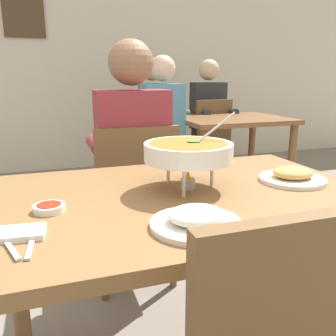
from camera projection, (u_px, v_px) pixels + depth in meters
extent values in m
cube|color=beige|center=(76.00, 45.00, 4.28)|extent=(10.00, 0.10, 3.00)
cube|color=#4C3823|center=(23.00, 11.00, 3.97)|extent=(0.44, 0.03, 0.56)
cube|color=brown|center=(182.00, 199.00, 1.19)|extent=(1.27, 0.85, 0.04)
cylinder|color=brown|center=(16.00, 275.00, 1.44)|extent=(0.07, 0.07, 0.72)
cylinder|color=brown|center=(262.00, 235.00, 1.80)|extent=(0.07, 0.07, 0.72)
cube|color=brown|center=(130.00, 205.00, 2.01)|extent=(0.44, 0.44, 0.03)
cube|color=brown|center=(138.00, 173.00, 1.76)|extent=(0.42, 0.04, 0.45)
cylinder|color=brown|center=(154.00, 225.00, 2.30)|extent=(0.04, 0.04, 0.42)
cylinder|color=brown|center=(94.00, 233.00, 2.18)|extent=(0.04, 0.04, 0.42)
cylinder|color=brown|center=(173.00, 251.00, 1.95)|extent=(0.04, 0.04, 0.42)
cylinder|color=brown|center=(103.00, 263.00, 1.83)|extent=(0.04, 0.04, 0.42)
cylinder|color=#2D2D38|center=(147.00, 235.00, 2.11)|extent=(0.10, 0.10, 0.45)
cylinder|color=#2D2D38|center=(113.00, 240.00, 2.05)|extent=(0.10, 0.10, 0.45)
cube|color=#2D2D38|center=(131.00, 193.00, 1.97)|extent=(0.32, 0.32, 0.12)
cube|color=maroon|center=(133.00, 140.00, 1.82)|extent=(0.36, 0.20, 0.50)
sphere|color=#846047|center=(131.00, 62.00, 1.72)|extent=(0.22, 0.22, 0.22)
cylinder|color=maroon|center=(152.00, 141.00, 2.06)|extent=(0.08, 0.28, 0.08)
cylinder|color=maroon|center=(96.00, 145.00, 1.96)|extent=(0.08, 0.28, 0.08)
cube|color=brown|center=(291.00, 327.00, 0.68)|extent=(0.42, 0.04, 0.45)
cylinder|color=silver|center=(212.00, 172.00, 1.25)|extent=(0.01, 0.01, 0.10)
cylinder|color=silver|center=(168.00, 170.00, 1.28)|extent=(0.01, 0.01, 0.10)
cylinder|color=silver|center=(184.00, 182.00, 1.14)|extent=(0.01, 0.01, 0.10)
torus|color=silver|center=(188.00, 160.00, 1.21)|extent=(0.21, 0.21, 0.01)
cylinder|color=#B2B2B7|center=(188.00, 184.00, 1.23)|extent=(0.05, 0.05, 0.04)
cone|color=orange|center=(188.00, 175.00, 1.22)|extent=(0.02, 0.02, 0.04)
cylinder|color=white|center=(188.00, 152.00, 1.20)|extent=(0.30, 0.30, 0.06)
cylinder|color=#AD6023|center=(188.00, 144.00, 1.20)|extent=(0.26, 0.26, 0.01)
ellipsoid|color=#388433|center=(194.00, 141.00, 1.20)|extent=(0.05, 0.03, 0.01)
cylinder|color=silver|center=(211.00, 132.00, 1.23)|extent=(0.18, 0.01, 0.13)
cylinder|color=white|center=(196.00, 224.00, 0.92)|extent=(0.24, 0.24, 0.01)
ellipsoid|color=white|center=(196.00, 215.00, 0.91)|extent=(0.15, 0.13, 0.04)
cylinder|color=white|center=(291.00, 179.00, 1.32)|extent=(0.24, 0.24, 0.01)
ellipsoid|color=tan|center=(292.00, 172.00, 1.32)|extent=(0.15, 0.13, 0.04)
cylinder|color=white|center=(49.00, 208.00, 1.03)|extent=(0.09, 0.09, 0.02)
cylinder|color=maroon|center=(49.00, 205.00, 1.02)|extent=(0.07, 0.07, 0.01)
cube|color=white|center=(19.00, 233.00, 0.86)|extent=(0.13, 0.09, 0.02)
cube|color=silver|center=(9.00, 245.00, 0.81)|extent=(0.06, 0.17, 0.01)
cube|color=silver|center=(32.00, 242.00, 0.83)|extent=(0.03, 0.17, 0.01)
cube|color=brown|center=(232.00, 120.00, 3.36)|extent=(1.00, 0.80, 0.04)
cylinder|color=brown|center=(203.00, 171.00, 3.00)|extent=(0.07, 0.07, 0.72)
cylinder|color=brown|center=(291.00, 163.00, 3.28)|extent=(0.07, 0.07, 0.72)
cylinder|color=brown|center=(176.00, 155.00, 3.62)|extent=(0.07, 0.07, 0.72)
cylinder|color=brown|center=(251.00, 149.00, 3.90)|extent=(0.07, 0.07, 0.72)
cube|color=brown|center=(164.00, 155.00, 3.26)|extent=(0.47, 0.47, 0.03)
cube|color=brown|center=(159.00, 126.00, 3.39)|extent=(0.42, 0.07, 0.45)
cylinder|color=brown|center=(149.00, 187.00, 3.09)|extent=(0.04, 0.04, 0.42)
cylinder|color=brown|center=(190.00, 183.00, 3.19)|extent=(0.04, 0.04, 0.42)
cylinder|color=brown|center=(140.00, 175.00, 3.44)|extent=(0.04, 0.04, 0.42)
cylinder|color=brown|center=(178.00, 172.00, 3.54)|extent=(0.04, 0.04, 0.42)
cube|color=brown|center=(152.00, 145.00, 3.75)|extent=(0.44, 0.44, 0.03)
cube|color=brown|center=(170.00, 121.00, 3.75)|extent=(0.04, 0.42, 0.45)
cylinder|color=brown|center=(131.00, 163.00, 3.93)|extent=(0.04, 0.04, 0.42)
cylinder|color=brown|center=(139.00, 172.00, 3.58)|extent=(0.04, 0.04, 0.42)
cylinder|color=brown|center=(164.00, 160.00, 4.04)|extent=(0.04, 0.04, 0.42)
cylinder|color=brown|center=(175.00, 168.00, 3.69)|extent=(0.04, 0.04, 0.42)
cube|color=brown|center=(204.00, 141.00, 3.95)|extent=(0.48, 0.48, 0.03)
cube|color=brown|center=(214.00, 122.00, 3.72)|extent=(0.42, 0.08, 0.45)
cylinder|color=brown|center=(209.00, 156.00, 4.25)|extent=(0.04, 0.04, 0.42)
cylinder|color=brown|center=(180.00, 159.00, 4.10)|extent=(0.04, 0.04, 0.42)
cylinder|color=brown|center=(227.00, 163.00, 3.92)|extent=(0.04, 0.04, 0.42)
cylinder|color=brown|center=(196.00, 167.00, 3.77)|extent=(0.04, 0.04, 0.42)
cylinder|color=#2D2D38|center=(169.00, 174.00, 3.43)|extent=(0.10, 0.10, 0.45)
cylinder|color=#2D2D38|center=(149.00, 176.00, 3.37)|extent=(0.10, 0.10, 0.45)
cube|color=#2D2D38|center=(160.00, 146.00, 3.30)|extent=(0.32, 0.32, 0.12)
cube|color=teal|center=(163.00, 113.00, 3.14)|extent=(0.36, 0.20, 0.50)
sphere|color=beige|center=(163.00, 68.00, 3.05)|extent=(0.22, 0.22, 0.22)
cylinder|color=teal|center=(172.00, 116.00, 3.39)|extent=(0.08, 0.28, 0.08)
cylinder|color=teal|center=(140.00, 117.00, 3.29)|extent=(0.08, 0.28, 0.08)
cylinder|color=#2D2D38|center=(167.00, 166.00, 3.73)|extent=(0.10, 0.10, 0.45)
cylinder|color=#2D2D38|center=(161.00, 162.00, 3.91)|extent=(0.10, 0.10, 0.45)
cube|color=#2D2D38|center=(160.00, 138.00, 3.74)|extent=(0.32, 0.32, 0.12)
cube|color=#3D6B56|center=(152.00, 108.00, 3.64)|extent=(0.20, 0.36, 0.50)
sphere|color=tan|center=(152.00, 69.00, 3.54)|extent=(0.22, 0.22, 0.22)
cylinder|color=#3D6B56|center=(176.00, 114.00, 3.57)|extent=(0.28, 0.08, 0.08)
cylinder|color=#3D6B56|center=(166.00, 111.00, 3.86)|extent=(0.28, 0.08, 0.08)
cylinder|color=#2D2D38|center=(203.00, 161.00, 3.93)|extent=(0.10, 0.10, 0.45)
cylinder|color=#2D2D38|center=(219.00, 160.00, 3.99)|extent=(0.10, 0.10, 0.45)
cube|color=#2D2D38|center=(210.00, 135.00, 3.93)|extent=(0.32, 0.32, 0.12)
cube|color=#2D2D33|center=(208.00, 106.00, 3.92)|extent=(0.36, 0.20, 0.50)
sphere|color=beige|center=(209.00, 70.00, 3.83)|extent=(0.22, 0.22, 0.22)
cylinder|color=#2D2D33|center=(202.00, 112.00, 3.70)|extent=(0.08, 0.28, 0.08)
cylinder|color=#2D2D33|center=(229.00, 111.00, 3.80)|extent=(0.08, 0.28, 0.08)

